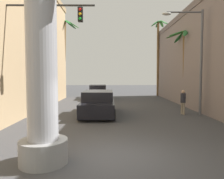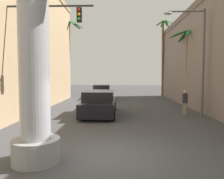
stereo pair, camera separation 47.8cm
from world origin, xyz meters
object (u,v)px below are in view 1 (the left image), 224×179
at_px(car_lead, 98,103).
at_px(palm_tree_far_left, 64,52).
at_px(car_far, 98,92).
at_px(palm_tree_far_right, 159,47).
at_px(street_lamp, 195,52).
at_px(palm_tree_mid_left, 34,32).
at_px(palm_tree_mid_right, 185,55).
at_px(pedestrian_mid_right, 183,100).
at_px(traffic_light_mast, 28,41).

xyz_separation_m(car_lead, palm_tree_far_left, (-4.48, 11.08, 4.57)).
relative_size(car_far, palm_tree_far_right, 0.50).
xyz_separation_m(street_lamp, palm_tree_far_left, (-10.56, 11.48, 1.25)).
relative_size(palm_tree_mid_left, palm_tree_mid_right, 1.48).
distance_m(palm_tree_far_left, palm_tree_far_right, 11.59).
xyz_separation_m(palm_tree_far_left, palm_tree_mid_left, (-0.51, -8.39, 0.52)).
bearing_deg(palm_tree_mid_right, palm_tree_far_left, 149.14).
distance_m(street_lamp, car_far, 12.43).
height_order(street_lamp, palm_tree_mid_left, palm_tree_mid_left).
distance_m(car_far, palm_tree_far_right, 9.93).
xyz_separation_m(car_lead, palm_tree_mid_right, (7.06, 4.18, 3.56)).
height_order(palm_tree_mid_left, pedestrian_mid_right, palm_tree_mid_left).
bearing_deg(palm_tree_far_left, palm_tree_far_right, 11.48).
xyz_separation_m(palm_tree_mid_left, palm_tree_mid_right, (12.05, 1.49, -1.52)).
height_order(street_lamp, traffic_light_mast, street_lamp).
relative_size(traffic_light_mast, pedestrian_mid_right, 3.80).
bearing_deg(palm_tree_far_right, traffic_light_mast, -121.58).
height_order(palm_tree_far_right, palm_tree_mid_left, palm_tree_mid_left).
height_order(palm_tree_mid_right, pedestrian_mid_right, palm_tree_mid_right).
bearing_deg(palm_tree_far_right, car_lead, -117.09).
relative_size(traffic_light_mast, palm_tree_mid_right, 0.95).
bearing_deg(street_lamp, palm_tree_mid_left, 164.40).
bearing_deg(palm_tree_mid_right, palm_tree_far_right, 91.34).
height_order(palm_tree_mid_left, palm_tree_mid_right, palm_tree_mid_left).
bearing_deg(palm_tree_mid_right, car_lead, -149.36).
height_order(street_lamp, car_far, street_lamp).
height_order(palm_tree_far_right, palm_tree_mid_right, palm_tree_far_right).
bearing_deg(car_lead, palm_tree_far_left, 112.02).
xyz_separation_m(traffic_light_mast, palm_tree_far_right, (10.15, 16.51, 1.87)).
height_order(car_lead, palm_tree_far_right, palm_tree_far_right).
bearing_deg(traffic_light_mast, car_lead, 43.43).
bearing_deg(car_far, palm_tree_far_left, 158.91).
distance_m(car_lead, pedestrian_mid_right, 5.56).
bearing_deg(car_far, street_lamp, -56.34).
bearing_deg(palm_tree_far_right, pedestrian_mid_right, -95.51).
bearing_deg(pedestrian_mid_right, palm_tree_far_left, 132.24).
bearing_deg(pedestrian_mid_right, car_far, 122.65).
relative_size(street_lamp, palm_tree_far_right, 0.70).
distance_m(street_lamp, palm_tree_mid_left, 11.63).
relative_size(car_far, palm_tree_mid_right, 0.74).
bearing_deg(car_lead, street_lamp, -3.78).
bearing_deg(palm_tree_far_left, palm_tree_mid_left, -93.46).
bearing_deg(palm_tree_mid_right, pedestrian_mid_right, -109.90).
bearing_deg(pedestrian_mid_right, street_lamp, -39.27).
height_order(street_lamp, palm_tree_mid_right, street_lamp).
distance_m(car_far, palm_tree_far_left, 6.21).
distance_m(car_far, pedestrian_mid_right, 11.33).
xyz_separation_m(car_lead, palm_tree_mid_left, (-4.99, 2.69, 5.08)).
distance_m(car_lead, palm_tree_mid_left, 7.61).
bearing_deg(pedestrian_mid_right, palm_tree_mid_left, 165.83).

